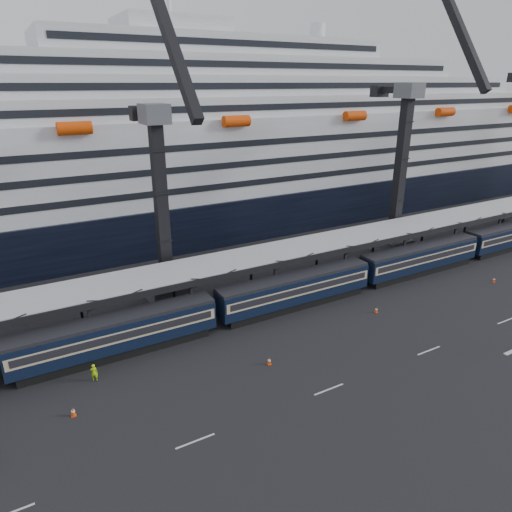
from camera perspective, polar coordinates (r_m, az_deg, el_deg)
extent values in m
plane|color=black|center=(51.04, 18.88, -8.42)|extent=(260.00, 260.00, 0.00)
cube|color=beige|center=(35.46, -7.60, -21.97)|extent=(3.00, 0.15, 0.02)
cube|color=beige|center=(40.17, 9.10, -16.13)|extent=(3.00, 0.15, 0.02)
cube|color=beige|center=(47.51, 20.80, -10.99)|extent=(3.00, 0.15, 0.02)
cube|color=beige|center=(56.47, 28.82, -7.07)|extent=(3.00, 0.15, 0.02)
cube|color=black|center=(45.70, -16.81, -11.16)|extent=(17.48, 2.40, 0.90)
cube|color=black|center=(44.79, -17.05, -9.21)|extent=(19.00, 2.80, 2.70)
cube|color=#C1AE89|center=(44.65, -17.09, -8.87)|extent=(18.62, 2.92, 1.05)
cube|color=black|center=(44.63, -17.10, -8.82)|extent=(17.86, 2.98, 0.70)
cube|color=black|center=(44.08, -17.26, -7.51)|extent=(19.00, 2.50, 0.35)
cube|color=black|center=(52.55, 4.90, -5.84)|extent=(17.48, 2.40, 0.90)
cube|color=black|center=(51.77, 4.96, -4.06)|extent=(19.00, 2.80, 2.70)
cube|color=#C1AE89|center=(51.64, 4.97, -3.75)|extent=(18.62, 2.92, 1.05)
cube|color=black|center=(51.62, 4.97, -3.70)|extent=(17.86, 2.98, 0.70)
cube|color=black|center=(51.15, 5.01, -2.53)|extent=(19.00, 2.50, 0.35)
cube|color=black|center=(65.07, 19.66, -1.62)|extent=(17.48, 2.40, 0.90)
cube|color=black|center=(64.44, 19.86, -0.14)|extent=(19.00, 2.80, 2.70)
cube|color=#C1AE89|center=(64.34, 19.89, 0.11)|extent=(18.62, 2.92, 1.05)
cube|color=black|center=(64.32, 19.89, 0.15)|extent=(17.86, 2.98, 0.70)
cube|color=black|center=(63.95, 20.02, 1.12)|extent=(19.00, 2.50, 0.35)
cube|color=black|center=(80.67, 29.17, 1.18)|extent=(17.48, 2.40, 0.90)
cube|color=black|center=(80.16, 29.40, 2.39)|extent=(19.00, 2.80, 2.70)
cube|color=#989BA0|center=(58.05, 9.39, 1.90)|extent=(130.00, 6.00, 0.25)
cube|color=black|center=(55.99, 11.27, 0.73)|extent=(130.00, 0.25, 0.70)
cube|color=black|center=(60.38, 7.62, 2.45)|extent=(130.00, 0.25, 0.70)
cube|color=black|center=(45.36, -19.94, -8.52)|extent=(0.25, 0.25, 5.40)
cube|color=black|center=(50.34, -21.11, -5.68)|extent=(0.25, 0.25, 5.40)
cube|color=black|center=(47.48, -8.01, -6.01)|extent=(0.25, 0.25, 5.40)
cube|color=black|center=(52.26, -10.31, -3.54)|extent=(0.25, 0.25, 5.40)
cube|color=black|center=(51.49, 2.38, -3.58)|extent=(0.25, 0.25, 5.40)
cube|color=black|center=(55.92, -0.63, -1.51)|extent=(0.25, 0.25, 5.40)
cube|color=black|center=(56.99, 10.97, -1.47)|extent=(0.25, 0.25, 5.40)
cube|color=black|center=(61.02, 7.62, 0.26)|extent=(0.25, 0.25, 5.40)
cube|color=black|center=(63.59, 17.91, 0.26)|extent=(0.25, 0.25, 5.40)
cube|color=black|center=(67.23, 14.48, 1.73)|extent=(0.25, 0.25, 5.40)
cube|color=black|center=(71.00, 23.47, 1.65)|extent=(0.25, 0.25, 5.40)
cube|color=black|center=(74.28, 20.12, 2.92)|extent=(0.25, 0.25, 5.40)
cube|color=black|center=(78.97, 27.96, 2.75)|extent=(0.25, 0.25, 5.40)
cube|color=black|center=(81.94, 24.76, 3.87)|extent=(0.25, 0.25, 5.40)
cube|color=black|center=(90.06, 28.58, 4.64)|extent=(0.25, 0.25, 5.40)
cube|color=black|center=(84.80, -4.25, 6.85)|extent=(200.00, 28.00, 7.00)
cube|color=silver|center=(83.01, -4.43, 13.22)|extent=(190.00, 26.88, 12.00)
cube|color=silver|center=(82.35, -4.58, 18.40)|extent=(160.00, 24.64, 3.00)
cube|color=black|center=(71.35, -0.14, 18.08)|extent=(153.60, 0.12, 0.90)
cube|color=silver|center=(82.27, -4.64, 20.48)|extent=(124.00, 21.84, 3.00)
cube|color=black|center=(72.49, -0.72, 20.49)|extent=(119.04, 0.12, 0.90)
cube|color=silver|center=(82.31, -4.71, 22.57)|extent=(90.00, 19.04, 3.00)
cube|color=black|center=(73.75, -1.30, 22.83)|extent=(86.40, 0.12, 0.90)
cube|color=silver|center=(82.45, -4.77, 24.65)|extent=(56.00, 16.24, 3.00)
cube|color=black|center=(75.15, -1.87, 25.08)|extent=(53.76, 0.12, 0.90)
cube|color=silver|center=(79.62, -10.67, 26.34)|extent=(16.00, 12.00, 2.50)
cylinder|color=silver|center=(92.92, 7.70, 25.98)|extent=(2.80, 2.80, 3.00)
cylinder|color=#E03F07|center=(61.36, -21.75, 14.61)|extent=(4.00, 1.60, 1.60)
cylinder|color=#E03F07|center=(68.10, -2.48, 16.49)|extent=(4.00, 1.60, 1.60)
cylinder|color=#E03F07|center=(80.49, 12.24, 16.74)|extent=(4.00, 1.60, 1.60)
cylinder|color=#E03F07|center=(96.37, 22.57, 16.30)|extent=(4.00, 1.60, 1.60)
cube|color=#4D5055|center=(54.87, -10.97, -4.32)|extent=(4.50, 4.50, 2.00)
cube|color=black|center=(51.48, -11.73, 5.81)|extent=(1.30, 1.30, 18.00)
cube|color=#4D5055|center=(49.89, -12.60, 16.96)|extent=(2.60, 3.20, 2.00)
cube|color=black|center=(44.47, -10.88, 25.56)|extent=(0.90, 12.26, 14.37)
cube|color=black|center=(52.30, -13.47, 17.05)|extent=(0.90, 5.04, 0.90)
cube|color=black|center=(54.72, -14.25, 16.92)|extent=(2.20, 1.60, 1.60)
cube|color=#4D5055|center=(71.97, 16.62, 1.35)|extent=(4.50, 4.50, 2.00)
cube|color=black|center=(69.23, 17.56, 9.95)|extent=(1.30, 1.30, 20.00)
cube|color=#4D5055|center=(68.19, 18.61, 19.04)|extent=(2.60, 3.20, 2.00)
cube|color=black|center=(64.80, 23.62, 25.71)|extent=(0.90, 12.21, 16.90)
cube|color=black|center=(70.13, 16.86, 19.24)|extent=(0.90, 5.60, 0.90)
cube|color=black|center=(72.13, 15.18, 19.26)|extent=(2.20, 1.60, 1.60)
imported|color=#B0EE0C|center=(42.58, -19.59, -13.53)|extent=(0.68, 0.56, 1.61)
cube|color=#E03F07|center=(39.75, -21.82, -18.02)|extent=(0.40, 0.40, 0.04)
cone|color=#E03F07|center=(39.52, -21.90, -17.57)|extent=(0.33, 0.33, 0.75)
cylinder|color=white|center=(39.52, -21.90, -17.57)|extent=(0.28, 0.28, 0.13)
cube|color=#E03F07|center=(42.67, 1.66, -13.34)|extent=(0.37, 0.37, 0.04)
cone|color=#E03F07|center=(42.47, 1.66, -12.93)|extent=(0.31, 0.31, 0.70)
cylinder|color=white|center=(42.47, 1.66, -12.93)|extent=(0.26, 0.26, 0.12)
cube|color=#E03F07|center=(52.97, 14.79, -6.80)|extent=(0.34, 0.34, 0.04)
cone|color=#E03F07|center=(52.82, 14.82, -6.47)|extent=(0.29, 0.29, 0.65)
cylinder|color=white|center=(52.82, 14.82, -6.47)|extent=(0.24, 0.24, 0.11)
cube|color=#E03F07|center=(66.10, 27.57, -2.90)|extent=(0.36, 0.36, 0.04)
cone|color=#E03F07|center=(65.97, 27.62, -2.61)|extent=(0.30, 0.30, 0.69)
cylinder|color=white|center=(65.97, 27.62, -2.61)|extent=(0.26, 0.26, 0.11)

